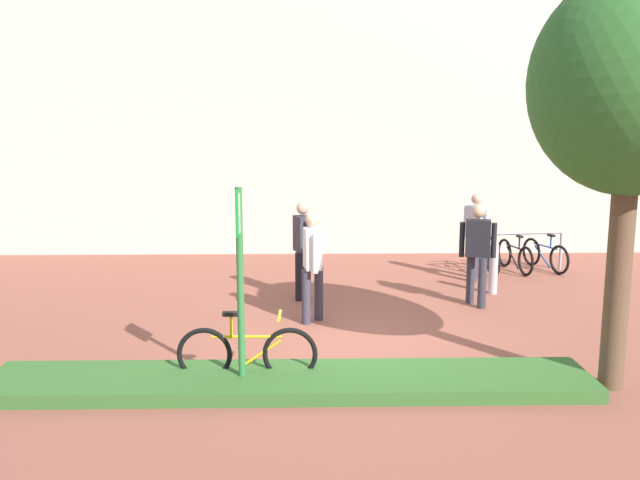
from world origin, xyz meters
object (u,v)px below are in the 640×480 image
at_px(person_suited_navy, 478,248).
at_px(bike_rack_cluster, 515,255).
at_px(tree_sidewalk, 633,86).
at_px(bollard_steel, 493,269).
at_px(bike_at_sign, 247,353).
at_px(person_casual_tan, 476,231).
at_px(person_shirt_blue, 312,260).
at_px(parking_sign_post, 240,259).
at_px(person_suited_dark, 303,244).

bearing_deg(person_suited_navy, bike_rack_cluster, 61.03).
bearing_deg(tree_sidewalk, person_suited_navy, 100.62).
bearing_deg(bollard_steel, bike_at_sign, -134.60).
distance_m(bollard_steel, person_casual_tan, 1.23).
bearing_deg(tree_sidewalk, bike_at_sign, 176.26).
relative_size(bollard_steel, person_shirt_blue, 0.52).
xyz_separation_m(bike_rack_cluster, person_suited_navy, (-1.50, -2.70, 0.63)).
height_order(bike_rack_cluster, bollard_steel, bollard_steel).
relative_size(bike_at_sign, person_suited_navy, 0.98).
bearing_deg(parking_sign_post, bike_rack_cluster, 50.87).
bearing_deg(tree_sidewalk, person_casual_tan, 92.40).
bearing_deg(person_suited_navy, person_suited_dark, 170.17).
bearing_deg(person_suited_navy, parking_sign_post, -135.25).
xyz_separation_m(tree_sidewalk, person_suited_dark, (-3.61, 4.14, -2.46)).
xyz_separation_m(parking_sign_post, person_casual_tan, (4.08, 5.51, -0.56)).
bearing_deg(person_suited_navy, person_shirt_blue, -161.87).
distance_m(bollard_steel, person_suited_navy, 1.09).
height_order(tree_sidewalk, person_suited_dark, tree_sidewalk).
bearing_deg(person_casual_tan, person_suited_navy, -103.22).
bearing_deg(bike_rack_cluster, bike_at_sign, -129.99).
relative_size(tree_sidewalk, parking_sign_post, 2.01).
relative_size(tree_sidewalk, person_shirt_blue, 2.74).
bearing_deg(person_suited_navy, bike_at_sign, -136.89).
distance_m(person_suited_navy, person_shirt_blue, 2.93).
distance_m(person_suited_navy, person_casual_tan, 1.96).
relative_size(bollard_steel, person_casual_tan, 0.52).
bearing_deg(bike_at_sign, bollard_steel, 45.40).
relative_size(person_suited_dark, person_casual_tan, 1.00).
xyz_separation_m(parking_sign_post, person_suited_dark, (0.70, 4.10, -0.56)).
bearing_deg(tree_sidewalk, bike_rack_cluster, 82.68).
relative_size(bike_at_sign, bike_rack_cluster, 0.80).
height_order(bike_at_sign, bike_rack_cluster, bike_at_sign).
height_order(person_suited_dark, person_casual_tan, same).
bearing_deg(bike_rack_cluster, person_suited_dark, -153.65).
bearing_deg(bike_rack_cluster, person_shirt_blue, -139.82).
bearing_deg(person_shirt_blue, person_suited_dark, 96.05).
distance_m(tree_sidewalk, parking_sign_post, 4.71).
bearing_deg(bike_at_sign, person_shirt_blue, 71.83).
height_order(bike_at_sign, person_shirt_blue, person_shirt_blue).
xyz_separation_m(person_suited_navy, person_suited_dark, (-2.93, 0.51, 0.00)).
height_order(tree_sidewalk, person_shirt_blue, tree_sidewalk).
relative_size(parking_sign_post, person_suited_dark, 1.37).
bearing_deg(person_shirt_blue, bollard_steel, 27.43).
xyz_separation_m(bike_at_sign, bike_rack_cluster, (5.08, 6.05, -0.00)).
distance_m(bike_at_sign, person_suited_dark, 3.97).
distance_m(bike_rack_cluster, person_suited_dark, 4.98).
bearing_deg(parking_sign_post, person_shirt_blue, 72.51).
distance_m(person_suited_navy, person_suited_dark, 2.97).
bearing_deg(parking_sign_post, person_suited_navy, 44.75).
height_order(bike_at_sign, person_suited_navy, person_suited_navy).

